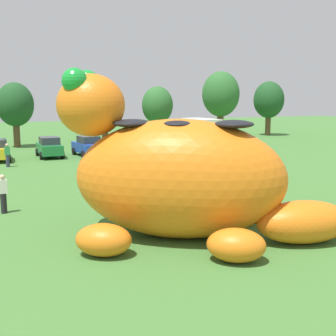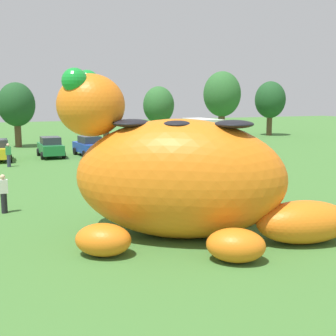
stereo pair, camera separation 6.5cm
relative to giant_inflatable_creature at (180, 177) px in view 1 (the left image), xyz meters
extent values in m
plane|color=#427533|center=(0.70, 0.90, -2.19)|extent=(160.00, 160.00, 0.00)
ellipsoid|color=orange|center=(-0.02, -0.01, -0.07)|extent=(8.40, 7.27, 4.25)
ellipsoid|color=orange|center=(-2.72, 1.73, 2.51)|extent=(3.29, 3.22, 2.24)
sphere|color=green|center=(-3.34, 1.40, 3.35)|extent=(0.90, 0.90, 0.90)
sphere|color=green|center=(-2.67, 2.44, 3.35)|extent=(0.90, 0.90, 0.90)
ellipsoid|color=black|center=(-1.45, 0.91, 1.89)|extent=(2.06, 2.17, 0.28)
ellipsoid|color=black|center=(-0.02, -0.01, 1.89)|extent=(2.06, 2.17, 0.28)
ellipsoid|color=black|center=(1.56, -1.03, 1.89)|extent=(2.06, 2.17, 0.28)
ellipsoid|color=orange|center=(-3.05, -0.86, -1.67)|extent=(2.23, 2.08, 1.04)
ellipsoid|color=orange|center=(-0.49, 3.10, -1.67)|extent=(2.23, 2.08, 1.04)
ellipsoid|color=orange|center=(0.54, -2.96, -1.67)|extent=(2.23, 2.08, 1.04)
ellipsoid|color=orange|center=(2.90, 0.69, -1.67)|extent=(2.23, 2.08, 1.04)
ellipsoid|color=orange|center=(3.63, -2.36, -1.45)|extent=(3.69, 2.41, 1.49)
cylinder|color=black|center=(-4.42, 24.33, -1.87)|extent=(0.25, 0.64, 0.64)
cylinder|color=black|center=(-4.46, 21.79, -1.87)|extent=(0.25, 0.64, 0.64)
cube|color=#1E7238|center=(-1.12, 23.68, -1.47)|extent=(1.72, 4.11, 0.80)
cube|color=#2D333D|center=(-1.12, 23.53, -0.77)|extent=(1.50, 1.97, 0.60)
cylinder|color=black|center=(-1.98, 24.95, -1.87)|extent=(0.24, 0.64, 0.64)
cylinder|color=black|center=(-0.28, 24.96, -1.87)|extent=(0.24, 0.64, 0.64)
cylinder|color=black|center=(-1.97, 22.41, -1.87)|extent=(0.24, 0.64, 0.64)
cylinder|color=black|center=(-0.27, 22.42, -1.87)|extent=(0.24, 0.64, 0.64)
cube|color=#2347B7|center=(2.06, 23.21, -1.47)|extent=(2.14, 4.26, 0.80)
cube|color=#2D333D|center=(2.07, 23.06, -0.77)|extent=(1.70, 2.12, 0.60)
cylinder|color=black|center=(1.07, 24.38, -1.87)|extent=(0.31, 0.66, 0.64)
cylinder|color=black|center=(2.76, 24.57, -1.87)|extent=(0.31, 0.66, 0.64)
cylinder|color=black|center=(1.35, 21.86, -1.87)|extent=(0.31, 0.66, 0.64)
cylinder|color=black|center=(3.04, 22.04, -1.87)|extent=(0.31, 0.66, 0.64)
cube|color=orange|center=(6.23, 22.79, -1.47)|extent=(1.73, 4.11, 0.80)
cube|color=#2D333D|center=(6.23, 22.64, -0.77)|extent=(1.51, 1.98, 0.60)
cylinder|color=black|center=(5.37, 24.06, -1.87)|extent=(0.25, 0.64, 0.64)
cylinder|color=black|center=(7.07, 24.07, -1.87)|extent=(0.25, 0.64, 0.64)
cylinder|color=black|center=(5.39, 21.52, -1.87)|extent=(0.25, 0.64, 0.64)
cylinder|color=black|center=(7.09, 21.53, -1.87)|extent=(0.25, 0.64, 0.64)
cube|color=#B2231E|center=(13.27, 27.06, -0.79)|extent=(2.05, 1.85, 1.90)
cube|color=silver|center=(13.36, 23.86, -0.49)|extent=(2.22, 4.66, 2.50)
cylinder|color=black|center=(12.27, 27.03, -1.74)|extent=(0.30, 0.91, 0.90)
cylinder|color=black|center=(14.27, 27.09, -1.74)|extent=(0.30, 0.91, 0.90)
cylinder|color=black|center=(12.35, 22.22, -1.74)|extent=(0.30, 0.91, 0.90)
cylinder|color=black|center=(14.45, 22.28, -1.74)|extent=(0.30, 0.91, 0.90)
cylinder|color=brown|center=(-3.00, 32.72, -1.05)|extent=(0.65, 0.65, 2.28)
ellipsoid|color=#1E4C23|center=(-3.00, 32.72, 2.10)|extent=(3.65, 3.65, 4.38)
cylinder|color=brown|center=(6.25, 33.14, -1.02)|extent=(0.67, 0.67, 2.35)
ellipsoid|color=#2D662D|center=(6.25, 33.14, 2.23)|extent=(3.76, 3.76, 4.52)
cylinder|color=brown|center=(12.19, 32.36, -1.10)|extent=(0.63, 0.63, 2.19)
ellipsoid|color=#2D662D|center=(12.19, 32.36, 1.93)|extent=(3.51, 3.51, 4.21)
cylinder|color=brown|center=(21.05, 33.54, -0.76)|extent=(0.82, 0.82, 2.86)
ellipsoid|color=#2D662D|center=(21.05, 33.54, 3.19)|extent=(4.58, 4.58, 5.50)
cylinder|color=brown|center=(28.77, 34.33, -0.95)|extent=(0.71, 0.71, 2.49)
ellipsoid|color=#1E4C23|center=(28.77, 34.33, 2.49)|extent=(3.98, 3.98, 4.78)
cylinder|color=#726656|center=(4.37, 9.82, -1.75)|extent=(0.26, 0.26, 0.88)
cube|color=red|center=(4.37, 9.82, -1.01)|extent=(0.38, 0.22, 0.60)
sphere|color=beige|center=(4.37, 9.82, -0.59)|extent=(0.22, 0.22, 0.22)
cylinder|color=black|center=(-5.68, 5.91, -1.75)|extent=(0.26, 0.26, 0.88)
cube|color=white|center=(-5.68, 5.91, -1.01)|extent=(0.38, 0.22, 0.60)
sphere|color=beige|center=(-5.68, 5.91, -0.59)|extent=(0.22, 0.22, 0.22)
cylinder|color=#2D334C|center=(-4.70, 19.47, -1.75)|extent=(0.26, 0.26, 0.88)
cube|color=#338C4C|center=(-4.70, 19.47, -1.01)|extent=(0.38, 0.22, 0.60)
sphere|color=beige|center=(-4.70, 19.47, -0.59)|extent=(0.22, 0.22, 0.22)
cylinder|color=black|center=(1.06, 6.17, -1.75)|extent=(0.26, 0.26, 0.88)
cube|color=red|center=(1.06, 6.17, -1.01)|extent=(0.38, 0.22, 0.60)
sphere|color=beige|center=(1.06, 6.17, -0.59)|extent=(0.22, 0.22, 0.22)
camera|label=1|loc=(-6.45, -13.93, 2.79)|focal=46.90mm
camera|label=2|loc=(-6.39, -13.96, 2.79)|focal=46.90mm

